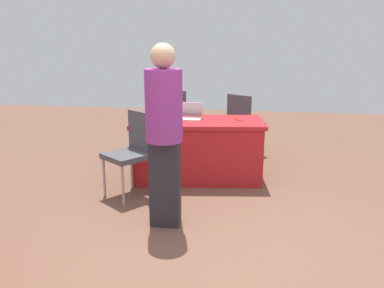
# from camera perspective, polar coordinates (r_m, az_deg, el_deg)

# --- Properties ---
(ground_plane) EXTENTS (14.40, 14.40, 0.00)m
(ground_plane) POSITION_cam_1_polar(r_m,az_deg,el_deg) (3.49, 1.82, -15.14)
(ground_plane) COLOR brown
(table_foreground) EXTENTS (1.74, 0.99, 0.76)m
(table_foreground) POSITION_cam_1_polar(r_m,az_deg,el_deg) (5.11, 0.79, -0.77)
(table_foreground) COLOR #AD1E23
(table_foreground) RESTS_ON ground
(chair_near_front) EXTENTS (0.61, 0.61, 0.96)m
(chair_near_front) POSITION_cam_1_polar(r_m,az_deg,el_deg) (6.11, 7.40, 3.29)
(chair_near_front) COLOR #9E9993
(chair_near_front) RESTS_ON ground
(chair_tucked_left) EXTENTS (0.62, 0.62, 0.96)m
(chair_tucked_left) POSITION_cam_1_polar(r_m,az_deg,el_deg) (4.55, -8.61, -0.64)
(chair_tucked_left) COLOR #9E9993
(chair_tucked_left) RESTS_ON ground
(chair_tucked_right) EXTENTS (0.56, 0.56, 0.98)m
(chair_tucked_right) POSITION_cam_1_polar(r_m,az_deg,el_deg) (6.44, -2.88, 4.08)
(chair_tucked_right) COLOR #9E9993
(chair_tucked_right) RESTS_ON ground
(person_presenter) EXTENTS (0.35, 0.35, 1.72)m
(person_presenter) POSITION_cam_1_polar(r_m,az_deg,el_deg) (3.66, -4.01, 2.34)
(person_presenter) COLOR #26262D
(person_presenter) RESTS_ON ground
(laptop_silver) EXTENTS (0.32, 0.30, 0.21)m
(laptop_silver) POSITION_cam_1_polar(r_m,az_deg,el_deg) (5.11, -0.43, 4.05)
(laptop_silver) COLOR silver
(laptop_silver) RESTS_ON table_foreground
(yarn_ball) EXTENTS (0.10, 0.10, 0.10)m
(yarn_ball) POSITION_cam_1_polar(r_m,az_deg,el_deg) (5.01, -5.34, 3.91)
(yarn_ball) COLOR #B2382D
(yarn_ball) RESTS_ON table_foreground
(scissors_red) EXTENTS (0.11, 0.18, 0.01)m
(scissors_red) POSITION_cam_1_polar(r_m,az_deg,el_deg) (5.10, 6.51, 3.55)
(scissors_red) COLOR red
(scissors_red) RESTS_ON table_foreground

